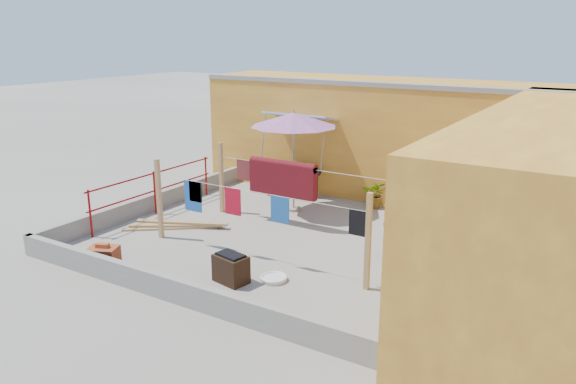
{
  "coord_description": "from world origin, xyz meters",
  "views": [
    {
      "loc": [
        6.16,
        -9.98,
        4.45
      ],
      "look_at": [
        -0.21,
        0.3,
        0.99
      ],
      "focal_mm": 35.0,
      "sensor_mm": 36.0,
      "label": 1
    }
  ],
  "objects_px": {
    "patio_umbrella": "(294,120)",
    "brick_stack": "(104,257)",
    "plant_back_a": "(376,194)",
    "brazier": "(231,268)",
    "outdoor_table": "(295,171)",
    "water_jug_a": "(461,262)",
    "water_jug_b": "(435,246)",
    "white_basin": "(274,278)",
    "green_hose": "(452,224)"
  },
  "relations": [
    {
      "from": "brick_stack",
      "to": "white_basin",
      "type": "xyz_separation_m",
      "value": [
        3.19,
        1.22,
        -0.16
      ]
    },
    {
      "from": "water_jug_b",
      "to": "plant_back_a",
      "type": "height_order",
      "value": "plant_back_a"
    },
    {
      "from": "water_jug_a",
      "to": "plant_back_a",
      "type": "relative_size",
      "value": 0.43
    },
    {
      "from": "patio_umbrella",
      "to": "brazier",
      "type": "relative_size",
      "value": 3.79
    },
    {
      "from": "white_basin",
      "to": "green_hose",
      "type": "height_order",
      "value": "white_basin"
    },
    {
      "from": "water_jug_a",
      "to": "plant_back_a",
      "type": "height_order",
      "value": "plant_back_a"
    },
    {
      "from": "outdoor_table",
      "to": "white_basin",
      "type": "bearing_deg",
      "value": -62.65
    },
    {
      "from": "patio_umbrella",
      "to": "water_jug_b",
      "type": "distance_m",
      "value": 4.66
    },
    {
      "from": "water_jug_a",
      "to": "water_jug_b",
      "type": "relative_size",
      "value": 1.02
    },
    {
      "from": "water_jug_b",
      "to": "water_jug_a",
      "type": "bearing_deg",
      "value": -39.95
    },
    {
      "from": "outdoor_table",
      "to": "water_jug_b",
      "type": "relative_size",
      "value": 5.61
    },
    {
      "from": "brazier",
      "to": "white_basin",
      "type": "bearing_deg",
      "value": 36.14
    },
    {
      "from": "brazier",
      "to": "white_basin",
      "type": "relative_size",
      "value": 1.34
    },
    {
      "from": "brazier",
      "to": "outdoor_table",
      "type": "bearing_deg",
      "value": 109.9
    },
    {
      "from": "brick_stack",
      "to": "plant_back_a",
      "type": "relative_size",
      "value": 0.92
    },
    {
      "from": "brick_stack",
      "to": "water_jug_b",
      "type": "distance_m",
      "value": 6.74
    },
    {
      "from": "white_basin",
      "to": "green_hose",
      "type": "bearing_deg",
      "value": 68.33
    },
    {
      "from": "patio_umbrella",
      "to": "white_basin",
      "type": "xyz_separation_m",
      "value": [
        1.91,
        -3.86,
        -2.29
      ]
    },
    {
      "from": "brazier",
      "to": "water_jug_b",
      "type": "relative_size",
      "value": 2.23
    },
    {
      "from": "outdoor_table",
      "to": "green_hose",
      "type": "xyz_separation_m",
      "value": [
        4.6,
        -0.34,
        -0.62
      ]
    },
    {
      "from": "outdoor_table",
      "to": "brick_stack",
      "type": "distance_m",
      "value": 6.44
    },
    {
      "from": "plant_back_a",
      "to": "brazier",
      "type": "bearing_deg",
      "value": -94.49
    },
    {
      "from": "water_jug_a",
      "to": "water_jug_b",
      "type": "height_order",
      "value": "water_jug_a"
    },
    {
      "from": "patio_umbrella",
      "to": "water_jug_b",
      "type": "bearing_deg",
      "value": -12.54
    },
    {
      "from": "brazier",
      "to": "plant_back_a",
      "type": "relative_size",
      "value": 0.94
    },
    {
      "from": "outdoor_table",
      "to": "brick_stack",
      "type": "relative_size",
      "value": 2.57
    },
    {
      "from": "brick_stack",
      "to": "brazier",
      "type": "relative_size",
      "value": 0.98
    },
    {
      "from": "white_basin",
      "to": "water_jug_b",
      "type": "distance_m",
      "value": 3.63
    },
    {
      "from": "brick_stack",
      "to": "water_jug_b",
      "type": "bearing_deg",
      "value": 38.44
    },
    {
      "from": "brick_stack",
      "to": "green_hose",
      "type": "distance_m",
      "value": 7.92
    },
    {
      "from": "green_hose",
      "to": "plant_back_a",
      "type": "distance_m",
      "value": 2.17
    },
    {
      "from": "patio_umbrella",
      "to": "white_basin",
      "type": "distance_m",
      "value": 4.88
    },
    {
      "from": "brazier",
      "to": "green_hose",
      "type": "bearing_deg",
      "value": 64.24
    },
    {
      "from": "brazier",
      "to": "plant_back_a",
      "type": "bearing_deg",
      "value": 85.51
    },
    {
      "from": "brick_stack",
      "to": "water_jug_a",
      "type": "distance_m",
      "value": 6.99
    },
    {
      "from": "brick_stack",
      "to": "plant_back_a",
      "type": "bearing_deg",
      "value": 64.94
    },
    {
      "from": "white_basin",
      "to": "water_jug_b",
      "type": "bearing_deg",
      "value": 54.79
    },
    {
      "from": "outdoor_table",
      "to": "brazier",
      "type": "height_order",
      "value": "outdoor_table"
    },
    {
      "from": "brazier",
      "to": "water_jug_a",
      "type": "distance_m",
      "value": 4.46
    },
    {
      "from": "outdoor_table",
      "to": "water_jug_a",
      "type": "bearing_deg",
      "value": -27.09
    },
    {
      "from": "outdoor_table",
      "to": "plant_back_a",
      "type": "distance_m",
      "value": 2.5
    },
    {
      "from": "outdoor_table",
      "to": "water_jug_a",
      "type": "height_order",
      "value": "outdoor_table"
    },
    {
      "from": "brick_stack",
      "to": "brazier",
      "type": "height_order",
      "value": "brazier"
    },
    {
      "from": "brick_stack",
      "to": "water_jug_a",
      "type": "relative_size",
      "value": 2.15
    },
    {
      "from": "patio_umbrella",
      "to": "brick_stack",
      "type": "xyz_separation_m",
      "value": [
        -1.28,
        -5.08,
        -2.13
      ]
    },
    {
      "from": "brazier",
      "to": "green_hose",
      "type": "height_order",
      "value": "brazier"
    },
    {
      "from": "outdoor_table",
      "to": "water_jug_a",
      "type": "relative_size",
      "value": 5.52
    },
    {
      "from": "patio_umbrella",
      "to": "outdoor_table",
      "type": "distance_m",
      "value": 2.27
    },
    {
      "from": "brazier",
      "to": "green_hose",
      "type": "distance_m",
      "value": 5.89
    },
    {
      "from": "patio_umbrella",
      "to": "brazier",
      "type": "height_order",
      "value": "patio_umbrella"
    }
  ]
}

